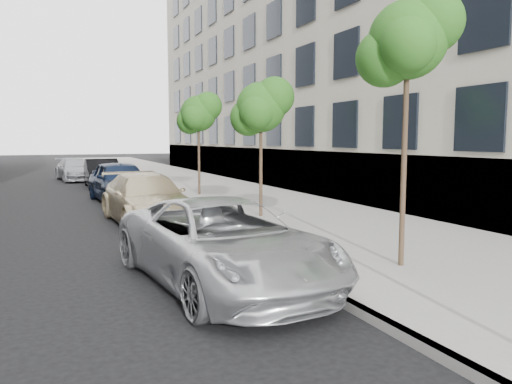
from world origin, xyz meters
TOP-DOWN VIEW (x-y plane):
  - ground at (0.00, 0.00)m, footprint 160.00×160.00m
  - sidewalk at (4.30, 24.00)m, footprint 6.40×72.00m
  - curb at (1.18, 24.00)m, footprint 0.15×72.00m
  - tree_near at (3.23, 1.50)m, footprint 1.73×1.53m
  - tree_mid at (3.23, 8.00)m, footprint 1.81×1.61m
  - tree_far at (3.23, 14.50)m, footprint 1.81×1.61m
  - minivan at (-0.10, 2.08)m, footprint 2.96×5.47m
  - suv at (-0.10, 8.80)m, footprint 2.32×5.11m
  - sedan_blue at (-0.10, 14.30)m, footprint 2.23×4.91m
  - sedan_black at (-0.10, 20.69)m, footprint 1.60×4.47m
  - sedan_rear at (-1.09, 25.83)m, footprint 2.42×4.81m

SIDE VIEW (x-z plane):
  - ground at x=0.00m, z-range 0.00..0.00m
  - sidewalk at x=4.30m, z-range 0.00..0.14m
  - curb at x=1.18m, z-range 0.00..0.14m
  - sedan_rear at x=-1.09m, z-range 0.00..1.34m
  - suv at x=-0.10m, z-range 0.00..1.45m
  - minivan at x=-0.10m, z-range 0.00..1.46m
  - sedan_black at x=-0.10m, z-range 0.00..1.47m
  - sedan_blue at x=-0.10m, z-range 0.00..1.64m
  - tree_mid at x=3.23m, z-range 1.34..5.52m
  - tree_far at x=3.23m, z-range 1.39..5.69m
  - tree_near at x=3.23m, z-range 1.75..6.70m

